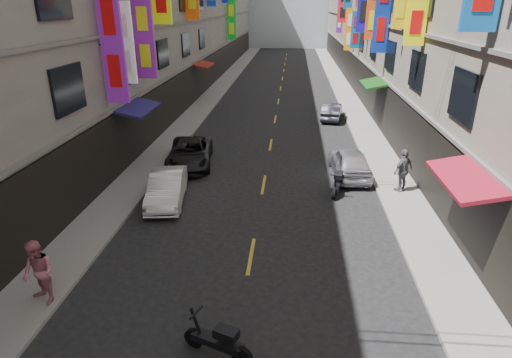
% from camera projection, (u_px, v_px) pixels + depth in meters
% --- Properties ---
extents(sidewalk_left, '(2.00, 90.00, 0.12)m').
position_uv_depth(sidewalk_left, '(208.00, 99.00, 36.61)').
color(sidewalk_left, slate).
rests_on(sidewalk_left, ground).
extents(sidewalk_right, '(2.00, 90.00, 0.12)m').
position_uv_depth(sidewalk_right, '(350.00, 102.00, 35.66)').
color(sidewalk_right, slate).
rests_on(sidewalk_right, ground).
extents(street_awnings, '(13.99, 35.20, 0.41)m').
position_uv_depth(street_awnings, '(241.00, 109.00, 20.37)').
color(street_awnings, '#165321').
rests_on(street_awnings, ground).
extents(lane_markings, '(0.12, 80.20, 0.01)m').
position_uv_depth(lane_markings, '(277.00, 109.00, 33.39)').
color(lane_markings, gold).
rests_on(lane_markings, ground).
extents(scooter_crossing, '(1.72, 0.83, 1.14)m').
position_uv_depth(scooter_crossing, '(218.00, 341.00, 9.91)').
color(scooter_crossing, black).
rests_on(scooter_crossing, ground).
extents(scooter_far_right, '(0.69, 1.77, 1.14)m').
position_uv_depth(scooter_far_right, '(337.00, 184.00, 18.55)').
color(scooter_far_right, black).
rests_on(scooter_far_right, ground).
extents(car_left_mid, '(1.88, 3.99, 1.26)m').
position_uv_depth(car_left_mid, '(167.00, 188.00, 17.66)').
color(car_left_mid, white).
rests_on(car_left_mid, ground).
extents(car_left_far, '(2.72, 4.85, 1.28)m').
position_uv_depth(car_left_far, '(190.00, 153.00, 21.74)').
color(car_left_far, black).
rests_on(car_left_far, ground).
extents(car_right_mid, '(1.92, 4.13, 1.37)m').
position_uv_depth(car_right_mid, '(349.00, 162.00, 20.36)').
color(car_right_mid, silver).
rests_on(car_right_mid, ground).
extents(car_right_far, '(1.80, 3.76, 1.19)m').
position_uv_depth(car_right_far, '(332.00, 111.00, 30.32)').
color(car_right_far, '#2A2A32').
rests_on(car_right_far, ground).
extents(pedestrian_lfar, '(1.09, 0.99, 1.86)m').
position_uv_depth(pedestrian_lfar, '(38.00, 273.00, 11.36)').
color(pedestrian_lfar, '#C36777').
rests_on(pedestrian_lfar, sidewalk_left).
extents(pedestrian_rfar, '(1.26, 1.19, 1.89)m').
position_uv_depth(pedestrian_rfar, '(403.00, 170.00, 18.30)').
color(pedestrian_rfar, '#605F62').
rests_on(pedestrian_rfar, sidewalk_right).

